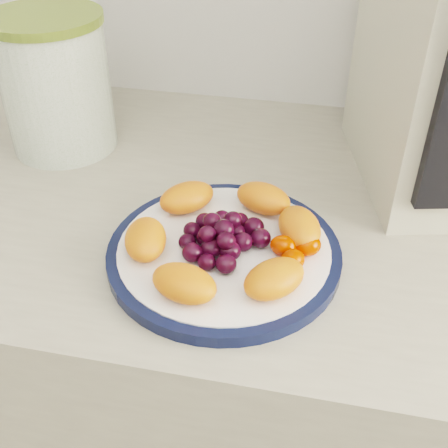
# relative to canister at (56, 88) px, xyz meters

# --- Properties ---
(counter) EXTENTS (3.50, 0.60, 0.90)m
(counter) POSITION_rel_canister_xyz_m (0.34, -0.08, -0.54)
(counter) COLOR #A49E89
(counter) RESTS_ON floor
(cabinet_face) EXTENTS (3.48, 0.58, 0.84)m
(cabinet_face) POSITION_rel_canister_xyz_m (0.34, -0.08, -0.57)
(cabinet_face) COLOR olive
(cabinet_face) RESTS_ON floor
(plate_rim) EXTENTS (0.27, 0.27, 0.01)m
(plate_rim) POSITION_rel_canister_xyz_m (0.29, -0.21, -0.08)
(plate_rim) COLOR black
(plate_rim) RESTS_ON counter
(plate_face) EXTENTS (0.24, 0.24, 0.02)m
(plate_face) POSITION_rel_canister_xyz_m (0.29, -0.21, -0.08)
(plate_face) COLOR white
(plate_face) RESTS_ON counter
(canister) EXTENTS (0.19, 0.19, 0.18)m
(canister) POSITION_rel_canister_xyz_m (0.00, 0.00, 0.00)
(canister) COLOR #36611C
(canister) RESTS_ON counter
(canister_lid) EXTENTS (0.20, 0.20, 0.01)m
(canister_lid) POSITION_rel_canister_xyz_m (0.00, 0.00, 0.10)
(canister_lid) COLOR olive
(canister_lid) RESTS_ON canister
(fruit_plate) EXTENTS (0.23, 0.23, 0.04)m
(fruit_plate) POSITION_rel_canister_xyz_m (0.30, -0.21, -0.06)
(fruit_plate) COLOR #E9571A
(fruit_plate) RESTS_ON plate_face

